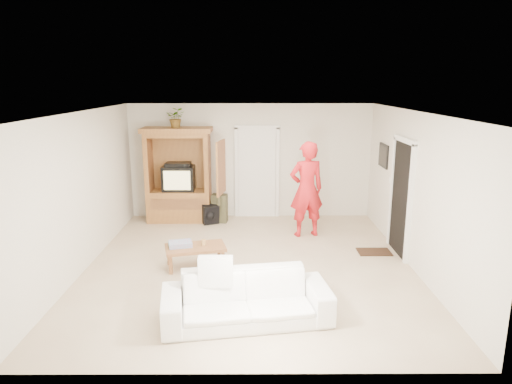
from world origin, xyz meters
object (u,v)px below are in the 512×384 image
at_px(man, 307,189).
at_px(coffee_table, 195,249).
at_px(sofa, 246,298).
at_px(armoire, 180,181).

bearing_deg(man, coffee_table, 25.09).
relative_size(man, sofa, 0.89).
xyz_separation_m(man, coffee_table, (-2.04, -1.64, -0.65)).
bearing_deg(sofa, armoire, 100.15).
distance_m(man, coffee_table, 2.70).
height_order(man, coffee_table, man).
bearing_deg(sofa, coffee_table, 107.35).
bearing_deg(armoire, man, -21.72).
height_order(sofa, coffee_table, sofa).
relative_size(man, coffee_table, 1.77).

